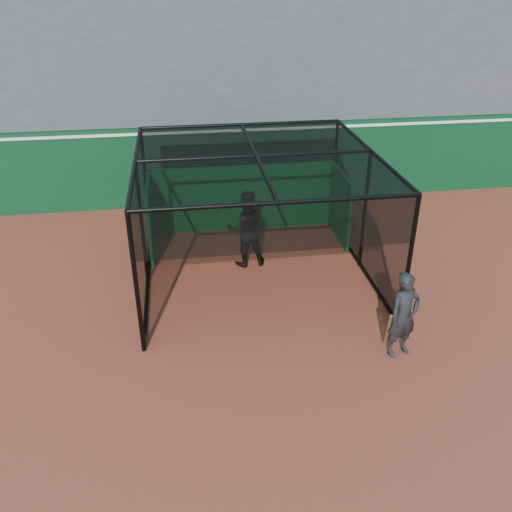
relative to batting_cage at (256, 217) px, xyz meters
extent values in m
plane|color=brown|center=(-0.72, -3.73, -1.50)|extent=(120.00, 120.00, 0.00)
cube|color=#0A381B|center=(-0.72, 4.77, -0.25)|extent=(50.00, 0.45, 2.50)
cube|color=white|center=(-0.72, 4.77, 0.85)|extent=(50.00, 0.50, 0.08)
cube|color=#4C4C4F|center=(-0.72, 8.65, 2.38)|extent=(50.00, 7.85, 7.75)
cube|color=#074A1D|center=(0.00, 2.59, -0.55)|extent=(5.19, 0.10, 1.90)
cylinder|color=black|center=(-2.66, -2.54, -1.39)|extent=(0.08, 0.22, 0.22)
cylinder|color=black|center=(2.66, -2.54, -1.39)|extent=(0.08, 0.22, 0.22)
cylinder|color=black|center=(-2.66, 2.51, -1.39)|extent=(0.08, 0.22, 0.22)
cylinder|color=black|center=(2.66, 2.51, -1.39)|extent=(0.08, 0.22, 0.22)
imported|color=black|center=(-0.19, 0.49, -0.51)|extent=(1.02, 0.83, 1.98)
imported|color=black|center=(2.31, -3.54, -0.61)|extent=(0.75, 0.61, 1.78)
cylinder|color=#593819|center=(2.06, -3.49, -0.95)|extent=(0.14, 0.33, 0.84)
camera|label=1|loc=(-1.70, -11.55, 5.24)|focal=38.00mm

